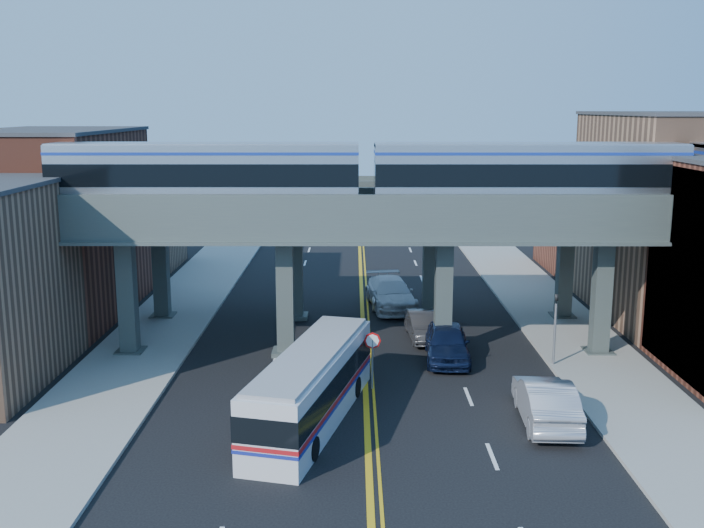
% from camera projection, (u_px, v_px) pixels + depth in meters
% --- Properties ---
extents(ground, '(120.00, 120.00, 0.00)m').
position_uv_depth(ground, '(367.00, 414.00, 32.37)').
color(ground, black).
rests_on(ground, ground).
extents(sidewalk_west, '(5.00, 70.00, 0.16)m').
position_uv_depth(sidewalk_west, '(150.00, 341.00, 42.18)').
color(sidewalk_west, gray).
rests_on(sidewalk_west, ground).
extents(sidewalk_east, '(5.00, 70.00, 0.16)m').
position_uv_depth(sidewalk_east, '(577.00, 341.00, 42.13)').
color(sidewalk_east, gray).
rests_on(sidewalk_east, ground).
extents(building_west_b, '(8.00, 14.00, 11.00)m').
position_uv_depth(building_west_b, '(55.00, 225.00, 47.02)').
color(building_west_b, brown).
rests_on(building_west_b, ground).
extents(building_west_c, '(8.00, 10.00, 8.00)m').
position_uv_depth(building_west_c, '(120.00, 219.00, 60.06)').
color(building_west_c, '#855D44').
rests_on(building_west_c, ground).
extents(building_east_b, '(8.00, 14.00, 12.00)m').
position_uv_depth(building_east_b, '(672.00, 217.00, 46.84)').
color(building_east_b, '#855D44').
rests_on(building_east_b, ground).
extents(building_east_c, '(8.00, 10.00, 9.00)m').
position_uv_depth(building_east_c, '(602.00, 213.00, 59.88)').
color(building_east_c, brown).
rests_on(building_east_c, ground).
extents(mural_panel, '(0.10, 9.50, 9.50)m').
position_uv_depth(mural_panel, '(688.00, 281.00, 35.32)').
color(mural_panel, teal).
rests_on(mural_panel, ground).
extents(elevated_viaduct_near, '(52.00, 3.60, 7.40)m').
position_uv_depth(elevated_viaduct_near, '(364.00, 230.00, 38.94)').
color(elevated_viaduct_near, '#414C47').
rests_on(elevated_viaduct_near, ground).
extents(elevated_viaduct_far, '(52.00, 3.60, 7.40)m').
position_uv_depth(elevated_viaduct_far, '(363.00, 211.00, 45.80)').
color(elevated_viaduct_far, '#414C47').
rests_on(elevated_viaduct_far, ground).
extents(transit_train, '(46.43, 2.91, 3.39)m').
position_uv_depth(transit_train, '(527.00, 174.00, 38.38)').
color(transit_train, black).
rests_on(transit_train, elevated_viaduct_near).
extents(stop_sign, '(0.76, 0.09, 2.63)m').
position_uv_depth(stop_sign, '(372.00, 351.00, 34.96)').
color(stop_sign, slate).
rests_on(stop_sign, ground).
extents(traffic_signal, '(0.15, 0.18, 4.10)m').
position_uv_depth(traffic_signal, '(555.00, 322.00, 37.78)').
color(traffic_signal, slate).
rests_on(traffic_signal, ground).
extents(transit_bus, '(4.95, 11.14, 2.80)m').
position_uv_depth(transit_bus, '(311.00, 387.00, 31.39)').
color(transit_bus, silver).
rests_on(transit_bus, ground).
extents(car_lane_a, '(2.45, 5.43, 1.81)m').
position_uv_depth(car_lane_a, '(447.00, 342.00, 39.15)').
color(car_lane_a, '#0E1835').
rests_on(car_lane_a, ground).
extents(car_lane_b, '(1.91, 4.62, 1.49)m').
position_uv_depth(car_lane_b, '(423.00, 326.00, 42.74)').
color(car_lane_b, '#2E2F31').
rests_on(car_lane_b, ground).
extents(car_lane_c, '(2.43, 5.08, 1.40)m').
position_uv_depth(car_lane_c, '(390.00, 295.00, 49.93)').
color(car_lane_c, white).
rests_on(car_lane_c, ground).
extents(car_lane_d, '(3.43, 6.69, 1.86)m').
position_uv_depth(car_lane_d, '(391.00, 293.00, 49.35)').
color(car_lane_d, silver).
rests_on(car_lane_d, ground).
extents(car_parked_curb, '(2.20, 5.63, 1.83)m').
position_uv_depth(car_parked_curb, '(546.00, 401.00, 31.32)').
color(car_parked_curb, '#A3A3A8').
rests_on(car_parked_curb, ground).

